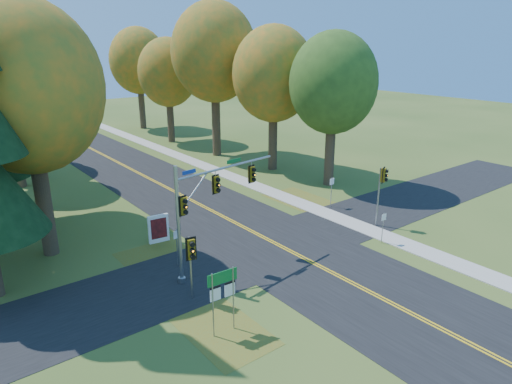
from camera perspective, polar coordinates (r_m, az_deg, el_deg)
ground at (r=26.71m, az=5.54°, el=-8.02°), size 160.00×160.00×0.00m
road_main at (r=26.71m, az=5.54°, el=-8.00°), size 8.00×160.00×0.02m
road_cross at (r=28.04m, az=2.72°, el=-6.60°), size 60.00×6.00×0.02m
centerline_left at (r=26.64m, az=5.39°, el=-8.04°), size 0.10×160.00×0.01m
centerline_right at (r=26.77m, az=5.70°, el=-7.91°), size 0.10×160.00×0.01m
sidewalk_east at (r=30.95m, az=13.96°, el=-4.62°), size 1.60×160.00×0.06m
leaf_patch_w_near at (r=26.32m, az=-11.15°, el=-8.72°), size 4.00×6.00×0.00m
leaf_patch_e at (r=35.05m, az=6.92°, el=-1.48°), size 3.50×8.00×0.00m
leaf_patch_w_far at (r=20.63m, az=-4.37°, el=-16.70°), size 3.00×5.00×0.00m
tree_w_a at (r=27.24m, az=-26.69°, el=11.52°), size 8.00×8.00×14.15m
tree_e_a at (r=38.50m, az=9.63°, el=13.21°), size 7.20×7.20×12.73m
tree_e_b at (r=42.96m, az=2.21°, el=14.45°), size 7.60×7.60×13.33m
tree_w_c at (r=42.44m, az=-28.72°, el=10.92°), size 6.80×6.80×11.91m
tree_e_c at (r=48.75m, az=-5.22°, el=16.94°), size 8.80×8.80×15.79m
tree_e_d at (r=56.49m, az=-10.94°, el=14.42°), size 7.00×7.00×12.32m
tree_e_e at (r=66.60m, az=-14.46°, el=15.57°), size 7.80×7.80×13.74m
traffic_mast at (r=23.57m, az=-6.41°, el=-1.19°), size 6.79×1.37×6.21m
east_signal_pole at (r=30.82m, az=15.51°, el=1.25°), size 0.45×0.55×4.11m
ped_signal_pole at (r=21.59m, az=-8.11°, el=-7.63°), size 0.51×0.60×3.29m
route_sign_cluster at (r=19.33m, az=-4.18°, el=-11.98°), size 1.39×0.15×2.97m
info_kiosk at (r=28.67m, az=-12.09°, el=-4.52°), size 1.30×0.33×1.78m
reg_sign_e_north at (r=34.16m, az=9.43°, el=0.64°), size 0.44×0.07×2.30m
reg_sign_e_south at (r=28.77m, az=15.63°, el=-3.71°), size 0.38×0.06×1.98m
reg_sign_w at (r=25.31m, az=-9.87°, el=-6.05°), size 0.41×0.12×2.17m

